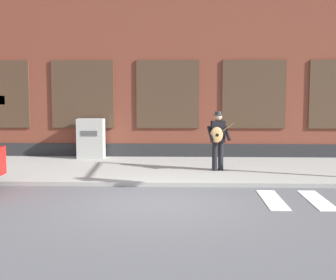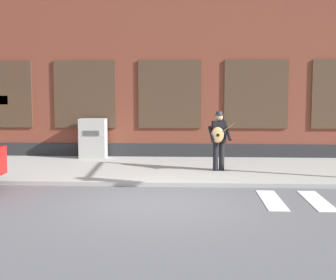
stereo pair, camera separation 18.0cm
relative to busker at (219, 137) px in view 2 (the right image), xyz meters
name	(u,v)px [view 2 (the right image)]	position (x,y,z in m)	size (l,w,h in m)	color
ground_plane	(156,203)	(-1.51, -3.46, -1.05)	(160.00, 160.00, 0.00)	#56565B
sidewalk	(166,169)	(-1.51, 0.48, -1.00)	(28.00, 4.61, 0.10)	#9E9E99
building_backdrop	(172,61)	(-1.51, 4.77, 2.45)	(28.00, 4.06, 7.00)	brown
busker	(219,137)	(0.00, 0.00, 0.00)	(0.75, 0.60, 1.67)	black
utility_box	(93,138)	(-4.06, 2.33, -0.28)	(0.88, 0.55, 1.32)	#ADADA8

